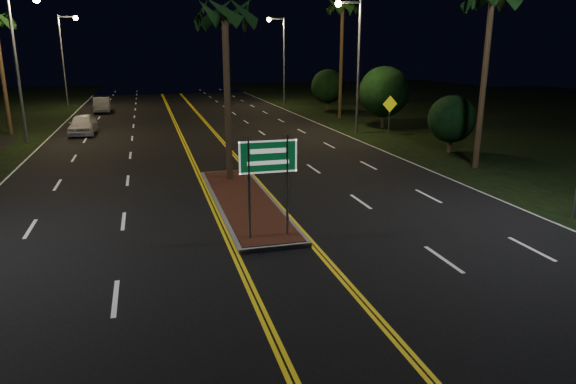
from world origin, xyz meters
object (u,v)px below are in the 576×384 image
object	(u,v)px
highway_sign	(268,166)
palm_median	(225,13)
streetlight_left_far	(66,51)
shrub_near	(452,119)
streetlight_left_mid	(22,52)
streetlight_right_far	(280,51)
warning_sign	(390,109)
car_near	(83,123)
streetlight_right_mid	(354,52)
car_far	(102,104)
palm_right_far	(343,7)
median_island	(244,201)
shrub_far	(328,86)
shrub_mid	(384,92)

from	to	relation	value
highway_sign	palm_median	distance (m)	9.11
streetlight_left_far	shrub_near	world-z (taller)	streetlight_left_far
streetlight_left_mid	palm_median	xyz separation A→B (m)	(10.61, -13.50, 1.62)
shrub_near	streetlight_right_far	bearing A→B (deg)	95.89
streetlight_right_far	warning_sign	size ratio (longest dim) A/B	3.32
highway_sign	car_near	bearing A→B (deg)	108.18
streetlight_right_mid	streetlight_right_far	distance (m)	20.00
warning_sign	car_far	bearing A→B (deg)	130.92
palm_right_far	warning_sign	world-z (taller)	palm_right_far
car_near	streetlight_left_far	bearing A→B (deg)	101.00
median_island	highway_sign	size ratio (longest dim) A/B	3.20
streetlight_left_mid	streetlight_left_far	xyz separation A→B (m)	(0.00, 20.00, 0.00)
streetlight_right_mid	highway_sign	bearing A→B (deg)	-118.93
streetlight_left_far	shrub_near	distance (m)	38.67
highway_sign	shrub_near	size ratio (longest dim) A/B	0.97
median_island	shrub_near	xyz separation A→B (m)	(13.50, 7.00, 1.86)
palm_median	shrub_far	distance (m)	29.41
streetlight_right_far	warning_sign	xyz separation A→B (m)	(2.39, -21.11, -3.87)
highway_sign	shrub_near	xyz separation A→B (m)	(13.50, 11.20, -0.46)
median_island	warning_sign	xyz separation A→B (m)	(13.00, 13.89, 1.70)
car_far	streetlight_left_far	bearing A→B (deg)	128.82
warning_sign	streetlight_left_far	bearing A→B (deg)	130.16
warning_sign	highway_sign	bearing A→B (deg)	-131.15
streetlight_right_mid	warning_sign	distance (m)	4.68
streetlight_left_far	streetlight_right_mid	xyz separation A→B (m)	(21.23, -22.00, 0.00)
streetlight_right_mid	streetlight_left_mid	bearing A→B (deg)	174.62
highway_sign	streetlight_left_far	world-z (taller)	streetlight_left_far
streetlight_right_far	palm_right_far	xyz separation A→B (m)	(2.19, -12.00, 3.49)
highway_sign	streetlight_left_far	size ratio (longest dim) A/B	0.36
streetlight_right_mid	palm_median	xyz separation A→B (m)	(-10.61, -11.50, 1.62)
streetlight_left_mid	palm_right_far	size ratio (longest dim) A/B	0.87
shrub_mid	car_near	xyz separation A→B (m)	(-21.83, 2.66, -1.89)
median_island	car_far	xyz separation A→B (m)	(-7.51, 33.44, 0.72)
shrub_mid	streetlight_left_mid	bearing A→B (deg)	180.00
streetlight_right_far	shrub_mid	xyz separation A→B (m)	(3.39, -18.00, -2.93)
streetlight_right_far	palm_median	bearing A→B (deg)	-108.62
palm_median	car_far	xyz separation A→B (m)	(-7.51, 29.94, -6.47)
highway_sign	car_near	size ratio (longest dim) A/B	0.64
highway_sign	streetlight_left_far	distance (m)	42.67
streetlight_left_mid	shrub_far	xyz separation A→B (m)	(24.41, 12.00, -3.32)
shrub_far	palm_median	bearing A→B (deg)	-118.42
median_island	streetlight_right_mid	distance (m)	19.20
palm_median	car_far	distance (m)	31.54
car_far	streetlight_left_mid	bearing A→B (deg)	-102.99
shrub_far	streetlight_left_mid	bearing A→B (deg)	-153.82
shrub_mid	warning_sign	world-z (taller)	shrub_mid
car_near	car_far	size ratio (longest dim) A/B	1.03
shrub_near	shrub_far	world-z (taller)	shrub_far
shrub_near	car_far	size ratio (longest dim) A/B	0.68
palm_median	warning_sign	xyz separation A→B (m)	(13.00, 10.39, -5.49)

